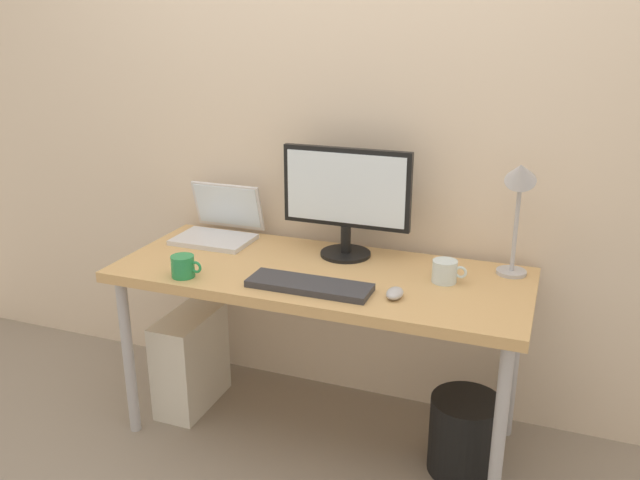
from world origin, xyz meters
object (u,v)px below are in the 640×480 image
Objects in this scene: desk at (320,285)px; glass_cup at (445,271)px; laptop at (220,225)px; wastebasket at (464,435)px; coffee_mug at (183,266)px; computer_tower at (191,360)px; mouse at (395,293)px; keyboard at (309,285)px; desk_lamp at (519,191)px; monitor at (346,196)px.

glass_cup is at bearing 6.44° from desk.
laptop reaches higher than glass_cup.
glass_cup is 0.62m from wastebasket.
glass_cup is (0.90, 0.29, 0.00)m from coffee_mug.
desk is at bearing -20.79° from laptop.
mouse is at bearing -9.08° from computer_tower.
desk is 0.19m from keyboard.
glass_cup reaches higher than desk.
desk_lamp reaches higher than desk.
desk_lamp reaches higher than laptop.
monitor is 5.67× the size of mouse.
desk_lamp is 5.07× the size of mouse.
laptop is 2.57× the size of glass_cup.
glass_cup reaches higher than mouse.
coffee_mug is at bearing -173.51° from mouse.
desk is 0.59m from laptop.
glass_cup is at bearing -8.67° from laptop.
coffee_mug is at bearing -168.88° from wastebasket.
desk is 12.47× the size of glass_cup.
monitor reaches higher than glass_cup.
computer_tower is (-0.92, 0.15, -0.52)m from mouse.
keyboard is (0.56, -0.38, -0.05)m from laptop.
glass_cup is (0.99, -0.15, -0.02)m from laptop.
coffee_mug is 0.29× the size of computer_tower.
desk is 0.80m from desk_lamp.
glass_cup is (-0.22, -0.13, -0.28)m from desk_lamp.
mouse is 0.75× the size of coffee_mug.
monitor reaches higher than mouse.
keyboard is 0.30m from mouse.
monitor is 1.70× the size of wastebasket.
monitor is 1.16× the size of keyboard.
glass_cup reaches higher than keyboard.
desk_lamp is 1.04× the size of keyboard.
keyboard is 0.82m from computer_tower.
mouse is at bearing -49.07° from monitor.
monitor is at bearing -179.94° from desk_lamp.
desk is at bearing 27.98° from coffee_mug.
laptop reaches higher than keyboard.
mouse is 1.07m from computer_tower.
coffee_mug is (0.09, -0.44, -0.02)m from laptop.
mouse is (0.33, -0.15, 0.08)m from desk.
monitor reaches higher than wastebasket.
monitor is at bearing 16.24° from computer_tower.
desk_lamp is 0.38m from glass_cup.
mouse is (-0.35, -0.33, -0.31)m from desk_lamp.
mouse is at bearing -22.19° from laptop.
desk_lamp is at bearing 31.46° from glass_cup.
keyboard is at bearing -165.67° from wastebasket.
desk_lamp is at bearing -0.89° from laptop.
computer_tower is (-0.63, -0.18, -0.75)m from monitor.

